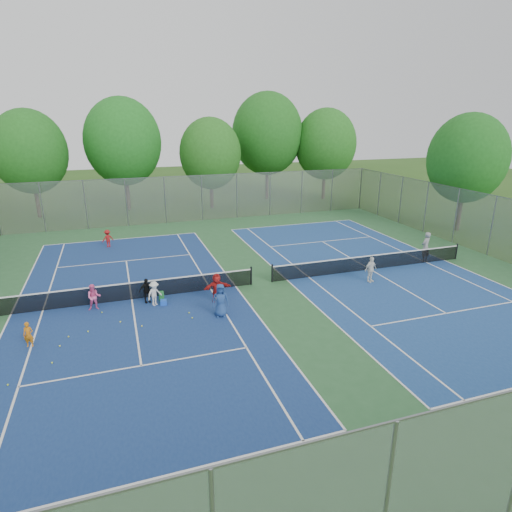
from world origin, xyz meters
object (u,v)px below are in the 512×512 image
Objects in this scene: net_right at (371,263)px; instructor at (426,247)px; ball_hopper at (161,296)px; ball_crate at (164,302)px; net_left at (131,291)px.

net_right is 4.22m from instructor.
net_right is 26.94× the size of ball_hopper.
ball_crate is 0.16× the size of instructor.
net_right is 42.41× the size of ball_crate.
instructor is (16.71, 1.48, 0.83)m from ball_crate.
instructor reaches higher than net_right.
instructor reaches higher than ball_crate.
net_left and net_right have the same top height.
ball_hopper is at bearing -177.36° from net_right.
ball_crate is 16.79m from instructor.
ball_hopper is at bearing -21.96° from net_left.
ball_hopper is 16.78m from instructor.
instructor is at bearing 1.05° from net_left.
ball_crate is at bearing -174.78° from net_right.
net_left is 14.00m from net_right.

